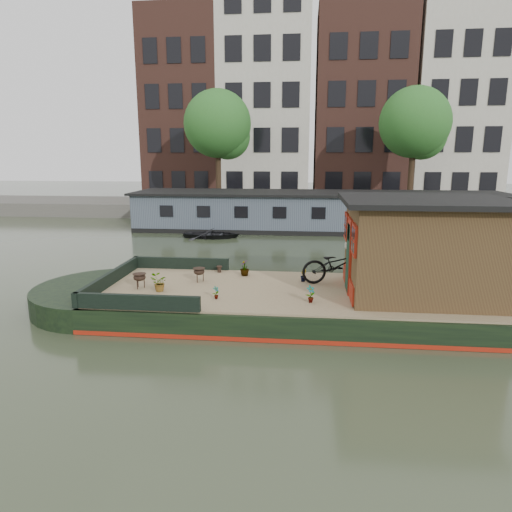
# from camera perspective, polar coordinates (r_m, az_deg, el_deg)

# --- Properties ---
(ground) EXTENTS (120.00, 120.00, 0.00)m
(ground) POSITION_cam_1_polar(r_m,az_deg,el_deg) (12.18, 9.23, -7.28)
(ground) COLOR #283220
(ground) RESTS_ON ground
(houseboat_hull) EXTENTS (14.01, 4.02, 0.60)m
(houseboat_hull) POSITION_cam_1_polar(r_m,az_deg,el_deg) (12.09, 2.93, -5.92)
(houseboat_hull) COLOR black
(houseboat_hull) RESTS_ON ground
(houseboat_deck) EXTENTS (11.80, 3.80, 0.05)m
(houseboat_deck) POSITION_cam_1_polar(r_m,az_deg,el_deg) (11.99, 9.34, -4.47)
(houseboat_deck) COLOR #907959
(houseboat_deck) RESTS_ON houseboat_hull
(bow_bulwark) EXTENTS (3.00, 4.00, 0.35)m
(bow_bulwark) POSITION_cam_1_polar(r_m,az_deg,el_deg) (12.68, -14.17, -2.81)
(bow_bulwark) COLOR black
(bow_bulwark) RESTS_ON houseboat_deck
(cabin) EXTENTS (4.00, 3.50, 2.42)m
(cabin) POSITION_cam_1_polar(r_m,az_deg,el_deg) (12.03, 20.01, 1.14)
(cabin) COLOR #322013
(cabin) RESTS_ON houseboat_deck
(bicycle) EXTENTS (2.05, 1.06, 1.02)m
(bicycle) POSITION_cam_1_polar(r_m,az_deg,el_deg) (12.63, 10.14, -1.10)
(bicycle) COLOR black
(bicycle) RESTS_ON houseboat_deck
(potted_plant_a) EXTENTS (0.27, 0.24, 0.42)m
(potted_plant_a) POSITION_cam_1_polar(r_m,az_deg,el_deg) (10.95, 6.84, -4.75)
(potted_plant_a) COLOR maroon
(potted_plant_a) RESTS_ON houseboat_deck
(potted_plant_b) EXTENTS (0.19, 0.22, 0.35)m
(potted_plant_b) POSITION_cam_1_polar(r_m,az_deg,el_deg) (12.75, 5.91, -2.41)
(potted_plant_b) COLOR brown
(potted_plant_b) RESTS_ON houseboat_deck
(potted_plant_c) EXTENTS (0.50, 0.46, 0.45)m
(potted_plant_c) POSITION_cam_1_polar(r_m,az_deg,el_deg) (12.01, -12.08, -3.30)
(potted_plant_c) COLOR #A54330
(potted_plant_c) RESTS_ON houseboat_deck
(potted_plant_d) EXTENTS (0.27, 0.27, 0.47)m
(potted_plant_d) POSITION_cam_1_polar(r_m,az_deg,el_deg) (13.26, -1.44, -1.49)
(potted_plant_d) COLOR #9D5A2A
(potted_plant_d) RESTS_ON houseboat_deck
(potted_plant_e) EXTENTS (0.19, 0.20, 0.32)m
(potted_plant_e) POSITION_cam_1_polar(r_m,az_deg,el_deg) (11.19, -5.01, -4.58)
(potted_plant_e) COLOR #9D3F2E
(potted_plant_e) RESTS_ON houseboat_deck
(brazier_front) EXTENTS (0.44, 0.44, 0.39)m
(brazier_front) POSITION_cam_1_polar(r_m,az_deg,el_deg) (12.75, -7.12, -2.34)
(brazier_front) COLOR black
(brazier_front) RESTS_ON houseboat_deck
(brazier_rear) EXTENTS (0.41, 0.41, 0.40)m
(brazier_rear) POSITION_cam_1_polar(r_m,az_deg,el_deg) (12.42, -14.33, -3.02)
(brazier_rear) COLOR black
(brazier_rear) RESTS_ON houseboat_deck
(bollard_port) EXTENTS (0.17, 0.17, 0.19)m
(bollard_port) POSITION_cam_1_polar(r_m,az_deg,el_deg) (13.71, -4.61, -1.65)
(bollard_port) COLOR black
(bollard_port) RESTS_ON houseboat_deck
(bollard_stbd) EXTENTS (0.17, 0.17, 0.20)m
(bollard_stbd) POSITION_cam_1_polar(r_m,az_deg,el_deg) (10.63, -8.42, -5.95)
(bollard_stbd) COLOR black
(bollard_stbd) RESTS_ON houseboat_deck
(dinghy) EXTENTS (2.87, 2.07, 0.59)m
(dinghy) POSITION_cam_1_polar(r_m,az_deg,el_deg) (23.24, -5.54, 3.03)
(dinghy) COLOR black
(dinghy) RESTS_ON ground
(far_houseboat) EXTENTS (20.40, 4.40, 2.11)m
(far_houseboat) POSITION_cam_1_polar(r_m,az_deg,el_deg) (25.66, 7.70, 5.39)
(far_houseboat) COLOR #47535F
(far_houseboat) RESTS_ON ground
(quay) EXTENTS (60.00, 6.00, 0.90)m
(quay) POSITION_cam_1_polar(r_m,az_deg,el_deg) (32.17, 7.38, 5.88)
(quay) COLOR #47443F
(quay) RESTS_ON ground
(townhouse_row) EXTENTS (27.25, 8.00, 16.50)m
(townhouse_row) POSITION_cam_1_polar(r_m,az_deg,el_deg) (39.15, 7.73, 17.95)
(townhouse_row) COLOR #563027
(townhouse_row) RESTS_ON ground
(tree_left) EXTENTS (4.40, 4.40, 7.40)m
(tree_left) POSITION_cam_1_polar(r_m,az_deg,el_deg) (31.10, -4.52, 15.77)
(tree_left) COLOR #332316
(tree_left) RESTS_ON quay
(tree_right) EXTENTS (4.40, 4.40, 7.40)m
(tree_right) POSITION_cam_1_polar(r_m,az_deg,el_deg) (31.34, 19.44, 15.10)
(tree_right) COLOR #332316
(tree_right) RESTS_ON quay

